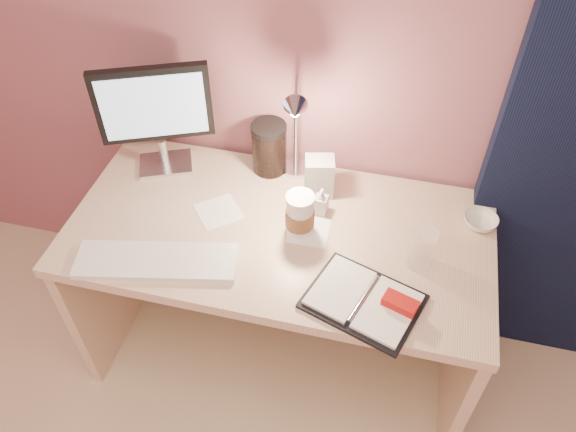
% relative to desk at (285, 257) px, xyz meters
% --- Properties ---
extents(desk, '(1.40, 0.70, 0.73)m').
position_rel_desk_xyz_m(desk, '(0.00, 0.00, 0.00)').
color(desk, beige).
rests_on(desk, ground).
extents(monitor, '(0.37, 0.20, 0.41)m').
position_rel_desk_xyz_m(monitor, '(-0.49, 0.14, 0.47)').
color(monitor, silver).
rests_on(monitor, desk).
extents(keyboard, '(0.52, 0.25, 0.02)m').
position_rel_desk_xyz_m(keyboard, '(-0.33, -0.31, 0.24)').
color(keyboard, silver).
rests_on(keyboard, desk).
extents(planner, '(0.38, 0.33, 0.05)m').
position_rel_desk_xyz_m(planner, '(0.32, -0.30, 0.24)').
color(planner, black).
rests_on(planner, desk).
extents(paper_b, '(0.13, 0.13, 0.00)m').
position_rel_desk_xyz_m(paper_b, '(0.10, -0.06, 0.23)').
color(paper_b, white).
rests_on(paper_b, desk).
extents(paper_c, '(0.19, 0.19, 0.00)m').
position_rel_desk_xyz_m(paper_c, '(-0.22, -0.05, 0.23)').
color(paper_c, white).
rests_on(paper_c, desk).
extents(coffee_cup, '(0.10, 0.10, 0.15)m').
position_rel_desk_xyz_m(coffee_cup, '(0.07, -0.06, 0.30)').
color(coffee_cup, silver).
rests_on(coffee_cup, desk).
extents(clear_cup, '(0.08, 0.08, 0.14)m').
position_rel_desk_xyz_m(clear_cup, '(0.46, -0.11, 0.29)').
color(clear_cup, white).
rests_on(clear_cup, desk).
extents(bowl, '(0.14, 0.14, 0.04)m').
position_rel_desk_xyz_m(bowl, '(0.64, 0.10, 0.24)').
color(bowl, silver).
rests_on(bowl, desk).
extents(lotion_bottle, '(0.05, 0.05, 0.10)m').
position_rel_desk_xyz_m(lotion_bottle, '(0.12, 0.04, 0.27)').
color(lotion_bottle, silver).
rests_on(lotion_bottle, desk).
extents(dark_jar, '(0.12, 0.12, 0.17)m').
position_rel_desk_xyz_m(dark_jar, '(-0.11, 0.22, 0.31)').
color(dark_jar, black).
rests_on(dark_jar, desk).
extents(product_box, '(0.11, 0.10, 0.15)m').
position_rel_desk_xyz_m(product_box, '(0.09, 0.13, 0.30)').
color(product_box, silver).
rests_on(product_box, desk).
extents(desk_lamp, '(0.13, 0.26, 0.42)m').
position_rel_desk_xyz_m(desk_lamp, '(-0.03, 0.12, 0.49)').
color(desk_lamp, silver).
rests_on(desk_lamp, desk).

